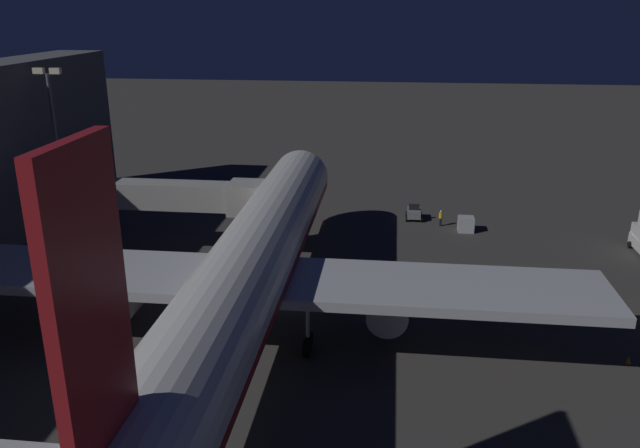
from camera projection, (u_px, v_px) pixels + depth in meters
ground_plane at (274, 292)px, 54.73m from camera, size 320.00×320.00×0.00m
airliner_at_gate at (247, 273)px, 44.03m from camera, size 49.79×58.19×19.60m
jet_bridge at (177, 196)px, 61.59m from camera, size 20.11×3.40×7.47m
apron_floodlight_mast at (56, 139)px, 66.75m from camera, size 2.90×0.50×17.39m
pushback_tug at (414, 213)px, 73.09m from camera, size 1.86×2.35×1.95m
baggage_container_near_belt at (466, 224)px, 69.30m from camera, size 1.68×1.63×1.61m
ground_crew_near_nose_gear at (441, 217)px, 70.85m from camera, size 0.40×0.40×1.83m
traffic_cone_nose_port at (323, 222)px, 71.61m from camera, size 0.36×0.36×0.55m
traffic_cone_nose_starboard at (285, 221)px, 72.09m from camera, size 0.36×0.36×0.55m
traffic_cone_wingtip_svc_side at (629, 360)px, 43.82m from camera, size 0.36×0.36×0.55m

